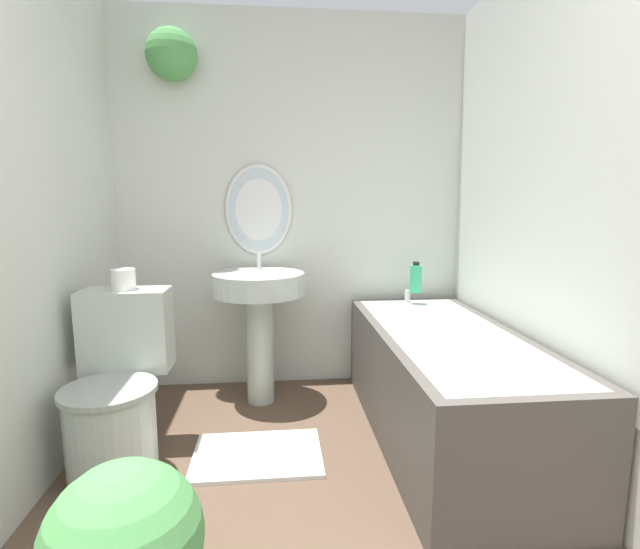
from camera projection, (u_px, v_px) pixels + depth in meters
wall_back at (284, 195)px, 3.02m from camera, size 2.34×0.30×2.40m
wall_right at (589, 207)px, 1.86m from camera, size 0.06×2.70×2.40m
toilet at (117, 394)px, 2.11m from camera, size 0.41×0.60×0.80m
pedestal_sink at (259, 305)px, 2.78m from camera, size 0.55×0.55×0.90m
bathtub at (445, 384)px, 2.37m from camera, size 0.70×1.64×0.65m
shampoo_bottle at (416, 278)px, 2.95m from camera, size 0.08×0.08×0.20m
bath_mat at (257, 455)px, 2.24m from camera, size 0.62×0.43×0.02m
toilet_paper_roll at (123, 279)px, 2.22m from camera, size 0.11×0.11×0.10m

